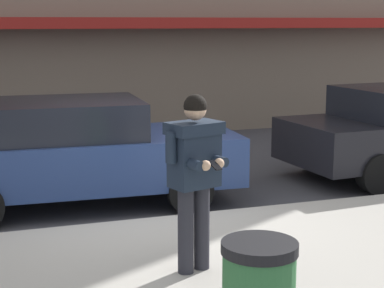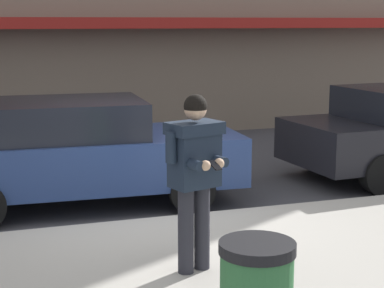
% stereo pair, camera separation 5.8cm
% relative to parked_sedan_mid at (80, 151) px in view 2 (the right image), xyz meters
% --- Properties ---
extents(ground_plane, '(80.00, 80.00, 0.00)m').
position_rel_parked_sedan_mid_xyz_m(ground_plane, '(0.66, -1.17, -0.79)').
color(ground_plane, '#3D3D42').
extents(curb_paint_line, '(28.00, 0.12, 0.01)m').
position_rel_parked_sedan_mid_xyz_m(curb_paint_line, '(1.66, -1.12, -0.79)').
color(curb_paint_line, silver).
rests_on(curb_paint_line, ground).
extents(parked_sedan_mid, '(4.58, 2.10, 1.54)m').
position_rel_parked_sedan_mid_xyz_m(parked_sedan_mid, '(0.00, 0.00, 0.00)').
color(parked_sedan_mid, navy).
rests_on(parked_sedan_mid, ground).
extents(man_texting_on_phone, '(0.63, 0.64, 1.81)m').
position_rel_parked_sedan_mid_xyz_m(man_texting_on_phone, '(0.66, -3.25, 0.46)').
color(man_texting_on_phone, '#23232B').
rests_on(man_texting_on_phone, sidewalk).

